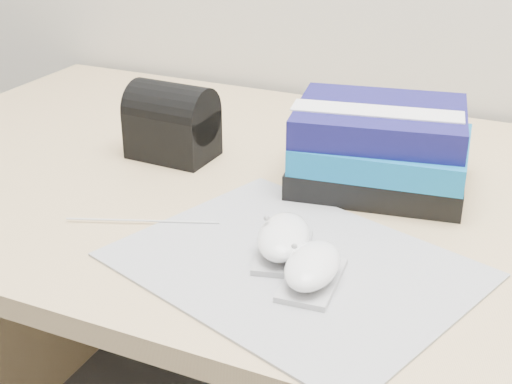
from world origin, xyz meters
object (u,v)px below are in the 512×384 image
at_px(desk, 367,313).
at_px(mouse_rear, 283,239).
at_px(mouse_front, 313,268).
at_px(book_stack, 380,147).
at_px(pouch, 172,122).

height_order(desk, mouse_rear, mouse_rear).
height_order(mouse_rear, mouse_front, mouse_rear).
bearing_deg(mouse_rear, mouse_front, -39.92).
xyz_separation_m(mouse_rear, mouse_front, (0.05, -0.04, -0.00)).
bearing_deg(mouse_front, book_stack, 91.47).
distance_m(mouse_rear, book_stack, 0.25).
distance_m(desk, mouse_front, 0.40).
relative_size(book_stack, pouch, 2.02).
bearing_deg(mouse_front, desk, 91.93).
bearing_deg(pouch, book_stack, 5.08).
bearing_deg(book_stack, mouse_rear, -100.56).
bearing_deg(mouse_front, mouse_rear, 140.08).
bearing_deg(book_stack, mouse_front, -88.53).
distance_m(mouse_front, book_stack, 0.29).
relative_size(mouse_front, book_stack, 0.41).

